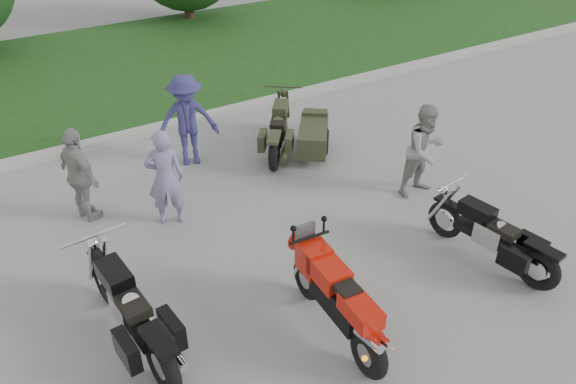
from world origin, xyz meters
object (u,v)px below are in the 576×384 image
sportbike_red (338,299)px  cruiser_right (496,239)px  cruiser_left (133,316)px  person_back (80,175)px  person_denim (187,121)px  cruiser_sidecar (299,134)px  person_grey (425,150)px  person_stripe (165,178)px

sportbike_red → cruiser_right: (2.83, -0.07, -0.16)m
cruiser_left → person_back: size_ratio=1.52×
cruiser_right → person_denim: 5.87m
cruiser_sidecar → person_denim: bearing=-163.9°
cruiser_left → person_denim: bearing=53.5°
person_grey → person_back: size_ratio=1.02×
person_grey → person_denim: bearing=132.9°
cruiser_right → person_back: (-4.85, 4.39, 0.39)m
cruiser_left → cruiser_right: bearing=-18.6°
person_back → person_denim: bearing=-87.7°
cruiser_right → person_stripe: (-3.71, 3.57, 0.41)m
cruiser_right → person_denim: (-2.62, 5.23, 0.47)m
person_stripe → person_back: (-1.14, 0.82, -0.02)m
cruiser_sidecar → person_stripe: size_ratio=1.26×
sportbike_red → person_back: 4.78m
person_grey → person_denim: size_ratio=0.93×
cruiser_right → cruiser_sidecar: bearing=89.5°
cruiser_right → person_grey: bearing=68.9°
cruiser_right → person_stripe: bearing=127.9°
person_grey → person_denim: (-3.09, 3.17, 0.06)m
sportbike_red → person_grey: size_ratio=1.27×
cruiser_right → cruiser_sidecar: cruiser_sidecar is taller
cruiser_right → person_denim: bearing=108.4°
sportbike_red → person_stripe: 3.62m
person_grey → cruiser_left: bearing=-172.9°
person_back → cruiser_left: bearing=157.7°
cruiser_left → person_back: bearing=81.0°
cruiser_sidecar → cruiser_left: bearing=-107.0°
cruiser_left → cruiser_sidecar: 5.50m
sportbike_red → cruiser_right: sportbike_red is taller
cruiser_sidecar → person_denim: person_denim is taller
sportbike_red → person_grey: bearing=35.1°
sportbike_red → person_back: bearing=119.1°
cruiser_left → sportbike_red: bearing=-32.4°
person_grey → person_stripe: bearing=158.8°
cruiser_left → person_grey: 5.62m
sportbike_red → cruiser_sidecar: bearing=67.1°
cruiser_sidecar → person_stripe: person_stripe is taller
cruiser_left → person_back: (0.22, 3.16, 0.33)m
cruiser_left → cruiser_right: size_ratio=1.13×
cruiser_left → cruiser_right: cruiser_left is taller
cruiser_right → person_denim: size_ratio=1.23×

